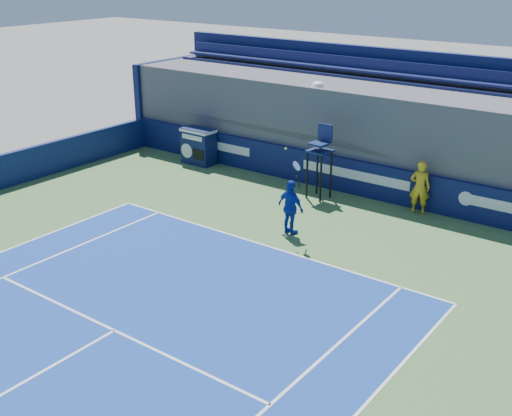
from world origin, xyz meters
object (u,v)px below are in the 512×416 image
Objects in this scene: umpire_chair at (320,154)px; tennis_player at (291,207)px; ball_person at (420,187)px; match_clock at (199,145)px.

tennis_player reaches higher than umpire_chair.
tennis_player is at bearing -73.37° from umpire_chair.
ball_person is 0.69× the size of umpire_chair.
ball_person is 1.22× the size of match_clock.
match_clock is at bearing -14.04° from ball_person.
ball_person is 3.36m from umpire_chair.
match_clock is (-8.98, -0.16, -0.12)m from ball_person.
umpire_chair reaches higher than match_clock.
tennis_player reaches higher than ball_person.
tennis_player is at bearing 43.13° from ball_person.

